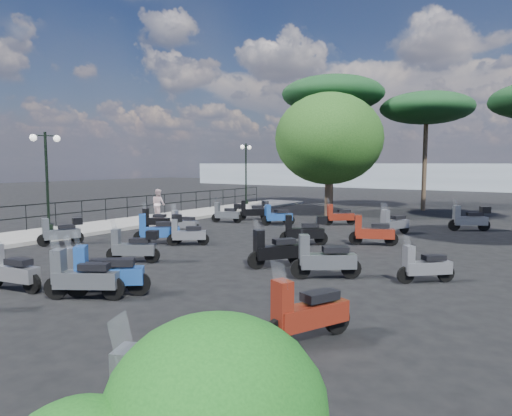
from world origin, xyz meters
The scene contains 35 objects.
ground centered at (0.00, 0.00, 0.00)m, with size 120.00×120.00×0.00m, color black.
sidewalk centered at (-6.50, 3.00, 0.07)m, with size 3.00×30.00×0.15m, color #5F5D5A.
railing centered at (-7.80, 2.80, 0.90)m, with size 0.04×26.04×1.10m.
lamp_post_1 centered at (-7.08, -1.40, 2.53)m, with size 0.53×1.20×4.17m.
lamp_post_2 centered at (-7.40, 13.83, 2.57)m, with size 0.37×1.25×4.25m.
pedestrian_far centered at (-6.23, 4.20, 0.92)m, with size 0.75×0.58×1.53m, color beige.
scooter_2 centered at (-4.09, -2.79, 0.49)m, with size 0.86×1.52×1.29m.
scooter_3 centered at (-2.43, 1.98, 0.42)m, with size 1.51×0.54×1.21m.
scooter_4 centered at (-4.14, 1.92, 0.43)m, with size 1.47×0.74×1.22m.
scooter_5 centered at (-2.31, 7.25, 0.51)m, with size 1.40×1.23×1.36m.
scooter_7 centered at (0.46, -3.37, 0.49)m, with size 1.48×0.99×1.31m.
scooter_8 centered at (-1.20, -0.68, 0.55)m, with size 1.38×1.47×1.47m.
scooter_9 centered at (-0.16, -0.31, 0.43)m, with size 1.26×1.05×1.23m.
scooter_10 centered at (-2.86, 5.66, 0.48)m, with size 1.57×0.75×1.29m.
scooter_11 centered at (-0.67, 6.76, 0.41)m, with size 1.06×1.18×1.19m.
scooter_12 centered at (0.43, -7.06, 0.47)m, with size 1.71×0.62×1.37m.
scooter_13 centered at (2.05, -6.02, 0.46)m, with size 1.41×1.06×1.32m.
scooter_14 centered at (3.36, 2.15, 0.54)m, with size 1.58×1.13×1.42m.
scooter_15 centered at (-0.23, 6.24, 0.45)m, with size 1.26×1.19×1.30m.
scooter_16 centered at (2.45, -6.57, 0.50)m, with size 1.59×1.06×1.43m.
scooter_17 centered at (2.68, -6.11, 0.52)m, with size 1.50×1.29×1.49m.
scooter_18 centered at (6.08, -1.93, 0.51)m, with size 1.57×1.20×1.48m.
scooter_19 centered at (5.33, 6.48, 0.48)m, with size 0.94×1.59×1.37m.
scooter_20 centered at (2.22, 7.97, 0.46)m, with size 1.28×1.19×1.31m.
scooter_21 centered at (8.12, -9.44, 0.55)m, with size 1.74×0.97×1.47m.
scooter_22 centered at (7.66, -5.97, 0.50)m, with size 0.92×1.69×1.43m.
scooter_23 centered at (4.35, -1.53, 0.49)m, with size 1.12×1.55×1.43m.
scooter_24 centered at (8.37, -0.92, 0.43)m, with size 1.18×1.13×1.23m.
scooter_25 centered at (5.46, 3.49, 0.49)m, with size 1.67×0.91×1.41m.
scooter_26 centered at (7.84, 9.36, 0.55)m, with size 1.63×1.12×1.45m.
broadleaf_tree centered at (0.02, 11.44, 4.39)m, with size 6.12×6.12×6.99m.
pine_0 centered at (3.89, 17.47, 6.43)m, with size 5.73×5.73×7.46m.
pine_2 centered at (-1.73, 15.75, 7.53)m, with size 6.76×6.76×8.74m.
shrub_near centered at (8.68, -9.66, 0.84)m, with size 1.98×1.98×1.68m, color #144915.
distant_hills centered at (0.00, 45.00, 1.50)m, with size 70.00×8.00×3.00m, color gray.
Camera 1 is at (11.06, -12.62, 2.99)m, focal length 32.00 mm.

